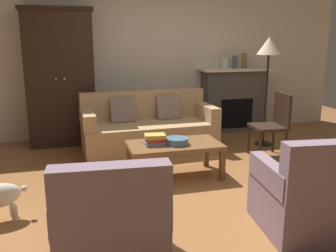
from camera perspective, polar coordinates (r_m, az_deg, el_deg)
The scene contains 15 objects.
ground_plane at distance 4.31m, azimuth 3.82°, elevation -9.07°, with size 9.60×9.60×0.00m, color #9E6638.
back_wall at distance 6.45m, azimuth -3.60°, elevation 11.19°, with size 7.20×0.10×2.80m, color silver.
fireplace at distance 6.79m, azimuth 9.90°, elevation 4.07°, with size 1.26×0.48×1.12m.
armoire at distance 6.00m, azimuth -16.17°, elevation 7.14°, with size 1.06×0.57×2.08m.
couch at distance 5.50m, azimuth -3.03°, elevation -0.59°, with size 1.95×0.92×0.86m.
coffee_table at distance 4.44m, azimuth 0.97°, elevation -3.34°, with size 1.10×0.60×0.42m.
fruit_bowl at distance 4.37m, azimuth 1.37°, elevation -2.32°, with size 0.27×0.27×0.08m, color slate.
book_stack at distance 4.35m, azimuth -1.97°, elevation -2.08°, with size 0.26×0.20×0.13m.
mantel_vase_cream at distance 6.62m, azimuth 8.76°, elevation 9.46°, with size 0.12×0.12×0.18m, color beige.
mantel_vase_slate at distance 6.70m, azimuth 10.20°, elevation 9.63°, with size 0.09×0.09×0.22m, color #565B66.
mantel_vase_bronze at distance 6.78m, azimuth 11.60°, elevation 9.78°, with size 0.09×0.09×0.26m, color olive.
armchair_near_left at distance 2.79m, azimuth -8.70°, elevation -15.20°, with size 0.83×0.83×0.88m.
armchair_near_right at distance 3.45m, azimuth 20.77°, elevation -10.16°, with size 0.86×0.85×0.88m.
side_chair_wooden at distance 5.39m, azimuth 15.95°, elevation 0.75°, with size 0.48×0.48×0.90m.
floor_lamp at distance 5.85m, azimuth 15.17°, elevation 10.85°, with size 0.36×0.36×1.66m.
Camera 1 is at (-1.33, -3.75, 1.64)m, focal length 39.81 mm.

